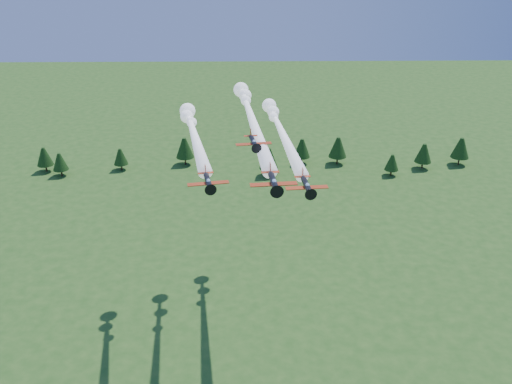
{
  "coord_description": "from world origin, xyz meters",
  "views": [
    {
      "loc": [
        -2.55,
        -90.71,
        84.77
      ],
      "look_at": [
        -0.97,
        0.0,
        42.1
      ],
      "focal_mm": 40.0,
      "sensor_mm": 36.0,
      "label": 1
    }
  ],
  "objects_px": {
    "plane_left": "(193,131)",
    "plane_slot": "(253,142)",
    "plane_lead": "(251,116)",
    "plane_right": "(281,130)"
  },
  "relations": [
    {
      "from": "plane_slot",
      "to": "plane_lead",
      "type": "bearing_deg",
      "value": 82.34
    },
    {
      "from": "plane_left",
      "to": "plane_slot",
      "type": "xyz_separation_m",
      "value": [
        12.58,
        -18.68,
        4.44
      ]
    },
    {
      "from": "plane_lead",
      "to": "plane_left",
      "type": "xyz_separation_m",
      "value": [
        -12.29,
        -0.86,
        -3.06
      ]
    },
    {
      "from": "plane_lead",
      "to": "plane_right",
      "type": "relative_size",
      "value": 1.11
    },
    {
      "from": "plane_left",
      "to": "plane_right",
      "type": "xyz_separation_m",
      "value": [
        19.25,
        9.49,
        -3.06
      ]
    },
    {
      "from": "plane_lead",
      "to": "plane_left",
      "type": "height_order",
      "value": "plane_lead"
    },
    {
      "from": "plane_lead",
      "to": "plane_left",
      "type": "distance_m",
      "value": 12.7
    },
    {
      "from": "plane_slot",
      "to": "plane_left",
      "type": "bearing_deg",
      "value": 115.45
    },
    {
      "from": "plane_left",
      "to": "plane_slot",
      "type": "distance_m",
      "value": 22.96
    },
    {
      "from": "plane_lead",
      "to": "plane_right",
      "type": "bearing_deg",
      "value": 45.65
    }
  ]
}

